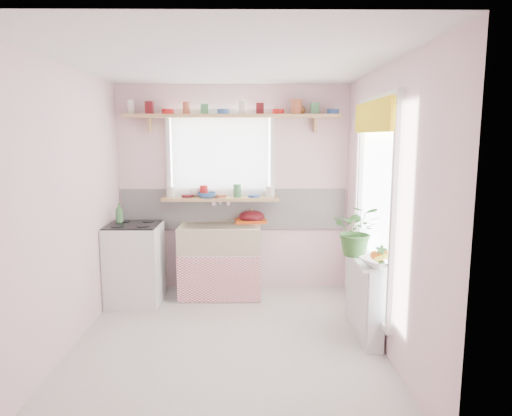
{
  "coord_description": "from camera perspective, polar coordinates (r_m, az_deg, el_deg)",
  "views": [
    {
      "loc": [
        0.22,
        -3.96,
        1.88
      ],
      "look_at": [
        0.27,
        0.55,
        1.17
      ],
      "focal_mm": 32.0,
      "sensor_mm": 36.0,
      "label": 1
    }
  ],
  "objects": [
    {
      "name": "windowsill",
      "position": [
        5.51,
        -4.45,
        1.14
      ],
      "size": [
        1.4,
        0.22,
        0.04
      ],
      "primitive_type": "cube",
      "color": "tan",
      "rests_on": "room"
    },
    {
      "name": "fruit_bowl",
      "position": [
        4.07,
        15.36,
        -6.62
      ],
      "size": [
        0.43,
        0.43,
        0.08
      ],
      "primitive_type": "imported",
      "rotation": [
        0.0,
        0.0,
        0.42
      ],
      "color": "silver",
      "rests_on": "radiator_ledge"
    },
    {
      "name": "shelf_vase",
      "position": [
        5.53,
        5.51,
        12.28
      ],
      "size": [
        0.17,
        0.17,
        0.14
      ],
      "primitive_type": "imported",
      "rotation": [
        0.0,
        0.0,
        0.35
      ],
      "color": "#995B2F",
      "rests_on": "pine_shelf"
    },
    {
      "name": "fruit",
      "position": [
        4.06,
        15.45,
        -5.75
      ],
      "size": [
        0.2,
        0.14,
        0.1
      ],
      "color": "orange",
      "rests_on": "fruit_bowl"
    },
    {
      "name": "sill_cup",
      "position": [
        5.59,
        -7.62,
        1.98
      ],
      "size": [
        0.15,
        0.15,
        0.11
      ],
      "primitive_type": "imported",
      "rotation": [
        0.0,
        0.0,
        0.11
      ],
      "color": "white",
      "rests_on": "windowsill"
    },
    {
      "name": "dish_tray",
      "position": [
        5.56,
        -0.71,
        -1.59
      ],
      "size": [
        0.4,
        0.32,
        0.04
      ],
      "primitive_type": "cube",
      "rotation": [
        0.0,
        0.0,
        0.11
      ],
      "color": "#D24B12",
      "rests_on": "sink_unit"
    },
    {
      "name": "sill_bowl",
      "position": [
        5.45,
        -6.15,
        1.62
      ],
      "size": [
        0.22,
        0.22,
        0.07
      ],
      "primitive_type": "imported",
      "rotation": [
        0.0,
        0.0,
        0.0
      ],
      "color": "#2F5E9B",
      "rests_on": "windowsill"
    },
    {
      "name": "room",
      "position": [
        4.87,
        4.59,
        2.86
      ],
      "size": [
        3.2,
        3.2,
        3.2
      ],
      "color": "beige",
      "rests_on": "ground"
    },
    {
      "name": "soap_bottle_sink",
      "position": [
        5.55,
        -0.54,
        -0.91
      ],
      "size": [
        0.09,
        0.09,
        0.17
      ],
      "primitive_type": "imported",
      "rotation": [
        0.0,
        0.0,
        0.17
      ],
      "color": "#E7D666",
      "rests_on": "sink_unit"
    },
    {
      "name": "colander",
      "position": [
        5.55,
        -0.54,
        -1.05
      ],
      "size": [
        0.39,
        0.39,
        0.14
      ],
      "primitive_type": "ellipsoid",
      "rotation": [
        0.0,
        0.0,
        -0.27
      ],
      "color": "#530E15",
      "rests_on": "sink_unit"
    },
    {
      "name": "sink_unit",
      "position": [
        5.47,
        -4.49,
        -6.5
      ],
      "size": [
        0.95,
        0.65,
        1.11
      ],
      "color": "white",
      "rests_on": "ground"
    },
    {
      "name": "herb_pot",
      "position": [
        4.05,
        15.39,
        -5.84
      ],
      "size": [
        0.12,
        0.09,
        0.19
      ],
      "primitive_type": "imported",
      "rotation": [
        0.0,
        0.0,
        -0.26
      ],
      "color": "#306327",
      "rests_on": "radiator_ledge"
    },
    {
      "name": "sill_crockery",
      "position": [
        5.5,
        -4.63,
        1.92
      ],
      "size": [
        1.35,
        0.11,
        0.12
      ],
      "color": "silver",
      "rests_on": "windowsill"
    },
    {
      "name": "radiator_ledge",
      "position": [
        4.55,
        13.36,
        -10.38
      ],
      "size": [
        0.22,
        0.95,
        0.78
      ],
      "color": "white",
      "rests_on": "ground"
    },
    {
      "name": "jade_plant",
      "position": [
        4.36,
        12.53,
        -2.74
      ],
      "size": [
        0.52,
        0.48,
        0.48
      ],
      "primitive_type": "imported",
      "rotation": [
        0.0,
        0.0,
        -0.25
      ],
      "color": "#376C2B",
      "rests_on": "radiator_ledge"
    },
    {
      "name": "cooker_bottle",
      "position": [
        5.38,
        -16.73,
        -0.57
      ],
      "size": [
        0.1,
        0.1,
        0.23
      ],
      "primitive_type": "imported",
      "rotation": [
        0.0,
        0.0,
        0.14
      ],
      "color": "#418346",
      "rests_on": "cooker"
    },
    {
      "name": "pine_shelf",
      "position": [
        5.44,
        -2.97,
        11.41
      ],
      "size": [
        2.52,
        0.24,
        0.04
      ],
      "primitive_type": "cube",
      "color": "tan",
      "rests_on": "room"
    },
    {
      "name": "shelf_crockery",
      "position": [
        5.45,
        -3.44,
        12.18
      ],
      "size": [
        2.47,
        0.11,
        0.12
      ],
      "color": "silver",
      "rests_on": "pine_shelf"
    },
    {
      "name": "cooker",
      "position": [
        5.38,
        -14.9,
        -6.72
      ],
      "size": [
        0.58,
        0.58,
        0.93
      ],
      "color": "white",
      "rests_on": "ground"
    }
  ]
}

